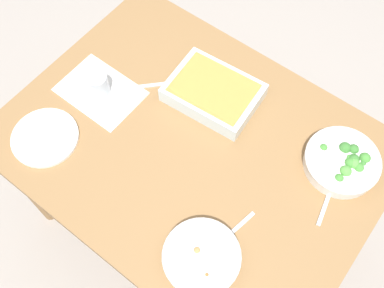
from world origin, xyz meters
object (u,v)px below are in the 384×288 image
at_px(spoon_spare, 137,87).
at_px(spoon_by_stew, 226,237).
at_px(baking_dish, 213,92).
at_px(spoon_by_broccoli, 329,193).
at_px(side_plate, 45,137).
at_px(stew_bowl, 202,258).
at_px(broccoli_bowl, 342,162).
at_px(drink_cup, 98,85).

bearing_deg(spoon_spare, spoon_by_stew, -23.84).
bearing_deg(baking_dish, spoon_by_stew, -49.24).
relative_size(spoon_by_stew, spoon_by_broccoli, 1.00).
bearing_deg(spoon_by_stew, side_plate, -172.33).
relative_size(stew_bowl, side_plate, 1.01).
distance_m(baking_dish, spoon_by_stew, 0.49).
height_order(broccoli_bowl, drink_cup, drink_cup).
height_order(broccoli_bowl, baking_dish, broccoli_bowl).
bearing_deg(broccoli_bowl, spoon_spare, -167.07).
bearing_deg(spoon_spare, drink_cup, -134.48).
xyz_separation_m(baking_dish, side_plate, (-0.34, -0.46, -0.03)).
bearing_deg(stew_bowl, spoon_by_broccoli, 64.82).
height_order(broccoli_bowl, spoon_spare, broccoli_bowl).
bearing_deg(stew_bowl, baking_dish, 122.78).
xyz_separation_m(side_plate, spoon_spare, (0.11, 0.34, -0.00)).
relative_size(baking_dish, spoon_spare, 2.29).
height_order(broccoli_bowl, spoon_by_stew, broccoli_bowl).
distance_m(broccoli_bowl, drink_cup, 0.84).
bearing_deg(spoon_spare, broccoli_bowl, 12.93).
distance_m(broccoli_bowl, baking_dish, 0.47).
bearing_deg(spoon_by_stew, spoon_by_broccoli, 60.78).
xyz_separation_m(stew_bowl, side_plate, (-0.65, 0.01, -0.03)).
xyz_separation_m(drink_cup, spoon_spare, (0.09, 0.09, -0.03)).
height_order(spoon_by_stew, spoon_spare, same).
bearing_deg(stew_bowl, spoon_by_stew, 79.16).
xyz_separation_m(drink_cup, spoon_by_stew, (0.65, -0.16, -0.03)).
xyz_separation_m(baking_dish, spoon_by_stew, (0.32, -0.37, -0.03)).
bearing_deg(side_plate, spoon_by_stew, 7.67).
distance_m(stew_bowl, spoon_by_broccoli, 0.45).
distance_m(stew_bowl, side_plate, 0.65).
xyz_separation_m(broccoli_bowl, side_plate, (-0.81, -0.50, -0.02)).
bearing_deg(broccoli_bowl, drink_cup, -162.36).
bearing_deg(spoon_by_broccoli, side_plate, -154.70).
distance_m(baking_dish, spoon_spare, 0.27).
distance_m(stew_bowl, baking_dish, 0.56).
relative_size(stew_bowl, spoon_spare, 1.61).
bearing_deg(spoon_spare, spoon_by_broccoli, 4.62).
xyz_separation_m(baking_dish, spoon_by_broccoli, (0.49, -0.07, -0.03)).
xyz_separation_m(baking_dish, spoon_spare, (-0.24, -0.13, -0.03)).
distance_m(side_plate, spoon_by_broccoli, 0.92).
height_order(broccoli_bowl, side_plate, broccoli_bowl).
relative_size(drink_cup, spoon_spare, 0.62).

